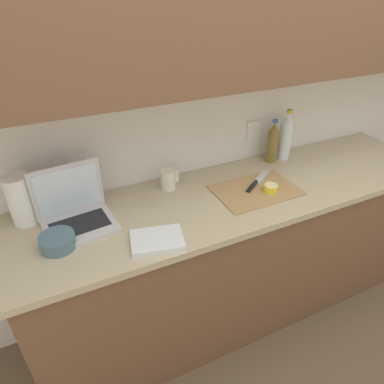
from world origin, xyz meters
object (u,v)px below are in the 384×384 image
bottle_oil_tall (272,143)px  bowl_white (58,241)px  laptop (75,211)px  cutting_board (256,190)px  lemon_half_cut (271,188)px  bottle_green_soda (286,137)px  measuring_cup (168,179)px  paper_towel_roll (21,200)px  knife (255,184)px

bottle_oil_tall → bowl_white: 1.30m
laptop → bottle_oil_tall: (1.17, 0.13, 0.06)m
bottle_oil_tall → bowl_white: (-1.27, -0.27, -0.09)m
cutting_board → lemon_half_cut: 0.08m
laptop → bottle_green_soda: (1.26, 0.13, 0.08)m
bottle_oil_tall → cutting_board: bearing=-137.6°
measuring_cup → paper_towel_roll: paper_towel_roll is taller
knife → lemon_half_cut: 0.10m
cutting_board → bottle_oil_tall: (0.28, 0.25, 0.12)m
cutting_board → knife: size_ratio=1.75×
cutting_board → lemon_half_cut: size_ratio=5.86×
laptop → bowl_white: laptop is taller
bottle_green_soda → laptop: bearing=-174.1°
bottle_green_soda → bowl_white: size_ratio=2.12×
lemon_half_cut → measuring_cup: (-0.46, 0.27, 0.03)m
laptop → cutting_board: (0.89, -0.12, -0.06)m
bottle_green_soda → measuring_cup: bottle_green_soda is taller
bottle_oil_tall → measuring_cup: size_ratio=2.39×
bottle_green_soda → measuring_cup: (-0.77, -0.03, -0.09)m
measuring_cup → bowl_white: bearing=-157.9°
knife → laptop: bearing=141.1°
cutting_board → measuring_cup: measuring_cup is taller
bottle_green_soda → bowl_white: (-1.36, -0.27, -0.11)m
bottle_oil_tall → measuring_cup: 0.68m
laptop → bowl_white: bearing=-131.2°
measuring_cup → paper_towel_roll: 0.70m
cutting_board → bottle_oil_tall: bottle_oil_tall is taller
knife → lemon_half_cut: (0.04, -0.09, 0.01)m
laptop → knife: (0.91, -0.08, -0.05)m
measuring_cup → laptop: bearing=-168.6°
bottle_green_soda → measuring_cup: bearing=-177.7°
bottle_green_soda → measuring_cup: size_ratio=2.80×
measuring_cup → bowl_white: size_ratio=0.76×
knife → paper_towel_roll: 1.14m
knife → bottle_oil_tall: bottle_oil_tall is taller
knife → lemon_half_cut: lemon_half_cut is taller
measuring_cup → paper_towel_roll: (-0.69, 0.01, 0.06)m
bottle_oil_tall → measuring_cup: bearing=-177.4°
bottle_green_soda → paper_towel_roll: bottle_green_soda is taller
lemon_half_cut → bowl_white: 1.05m
cutting_board → paper_towel_roll: 1.13m
laptop → measuring_cup: (0.49, 0.10, -0.01)m
cutting_board → bottle_green_soda: bearing=34.2°
bowl_white → laptop: bearing=54.8°
bottle_green_soda → bottle_oil_tall: bearing=180.0°
cutting_board → knife: bearing=65.4°
laptop → measuring_cup: size_ratio=3.02×
laptop → bowl_white: 0.17m
laptop → bottle_green_soda: bottle_green_soda is taller
bowl_white → measuring_cup: bearing=22.1°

